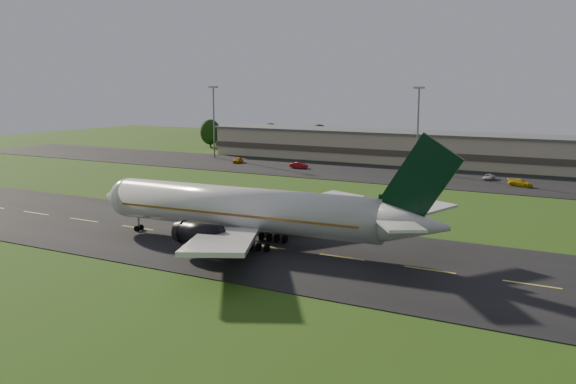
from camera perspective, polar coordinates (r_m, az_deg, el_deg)
The scene contains 12 objects.
ground at distance 90.00m, azimuth -8.05°, elevation -3.99°, with size 360.00×360.00×0.00m, color #264210.
taxiway at distance 89.99m, azimuth -8.06°, elevation -3.96°, with size 220.00×30.00×0.10m, color black.
apron at distance 152.48m, azimuth 8.61°, elevation 1.59°, with size 260.00×30.00×0.10m, color black.
airliner at distance 84.18m, azimuth -3.45°, elevation -1.61°, with size 51.30×42.10×15.57m.
terminal at distance 172.84m, azimuth 13.50°, elevation 3.68°, with size 145.00×16.00×8.40m.
light_mast_west at distance 184.71m, azimuth -6.62°, elevation 6.97°, with size 2.40×1.20×20.35m.
light_mast_centre at distance 157.15m, azimuth 11.49°, elevation 6.39°, with size 2.40×1.20×20.35m.
tree_line at distance 177.30m, azimuth 23.01°, elevation 3.65°, with size 199.52×9.37×10.09m.
service_vehicle_a at distance 172.49m, azimuth -4.46°, elevation 2.85°, with size 1.72×4.28×1.46m, color orange.
service_vehicle_b at distance 160.78m, azimuth 0.97°, elevation 2.39°, with size 1.56×4.47×1.47m, color #A00A14.
service_vehicle_c at distance 148.39m, azimuth 17.41°, elevation 1.29°, with size 1.97×4.27×1.19m, color silver.
service_vehicle_d at distance 140.60m, azimuth 19.96°, elevation 0.78°, with size 2.11×5.19×1.51m, color #E2BA0D.
Camera 1 is at (53.53, -69.24, 20.98)m, focal length 40.00 mm.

